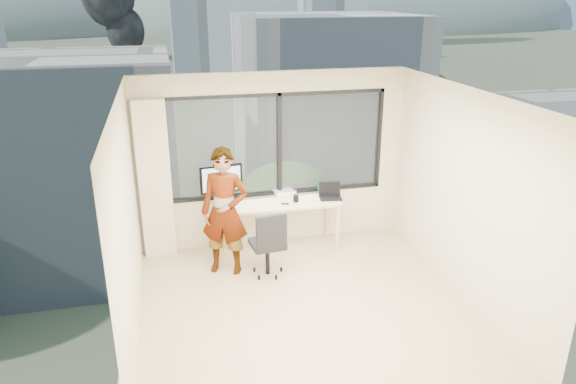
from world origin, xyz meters
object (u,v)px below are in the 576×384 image
object	(u,v)px
laptop	(331,192)
chair	(267,242)
game_console	(284,193)
handbag	(324,187)
monitor	(222,185)
person	(225,212)
desk	(278,225)

from	to	relation	value
laptop	chair	bearing A→B (deg)	-139.78
game_console	handbag	bearing A→B (deg)	-14.56
monitor	laptop	bearing A→B (deg)	-10.83
game_console	handbag	world-z (taller)	handbag
person	game_console	bearing A→B (deg)	58.33
chair	game_console	bearing A→B (deg)	58.72
desk	laptop	xyz separation A→B (m)	(0.80, -0.04, 0.48)
chair	game_console	distance (m)	1.14
laptop	monitor	bearing A→B (deg)	-176.56
chair	handbag	bearing A→B (deg)	35.00
desk	game_console	size ratio (longest dim) A/B	6.13
chair	person	xyz separation A→B (m)	(-0.53, 0.23, 0.40)
desk	monitor	distance (m)	1.05
person	laptop	world-z (taller)	person
game_console	chair	bearing A→B (deg)	-125.69
monitor	handbag	bearing A→B (deg)	-1.61
chair	monitor	bearing A→B (deg)	114.99
desk	person	bearing A→B (deg)	-149.03
chair	person	size ratio (longest dim) A/B	0.55
desk	monitor	bearing A→B (deg)	173.31
desk	monitor	size ratio (longest dim) A/B	2.95
chair	game_console	xyz separation A→B (m)	(0.47, 0.99, 0.30)
game_console	person	bearing A→B (deg)	-153.09
person	handbag	bearing A→B (deg)	44.87
chair	monitor	xyz separation A→B (m)	(-0.50, 0.82, 0.57)
monitor	game_console	world-z (taller)	monitor
game_console	handbag	size ratio (longest dim) A/B	1.24
handbag	chair	bearing A→B (deg)	-155.64
monitor	person	bearing A→B (deg)	-99.23
game_console	handbag	xyz separation A→B (m)	(0.62, -0.04, 0.06)
person	handbag	size ratio (longest dim) A/B	7.42
chair	game_console	world-z (taller)	chair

